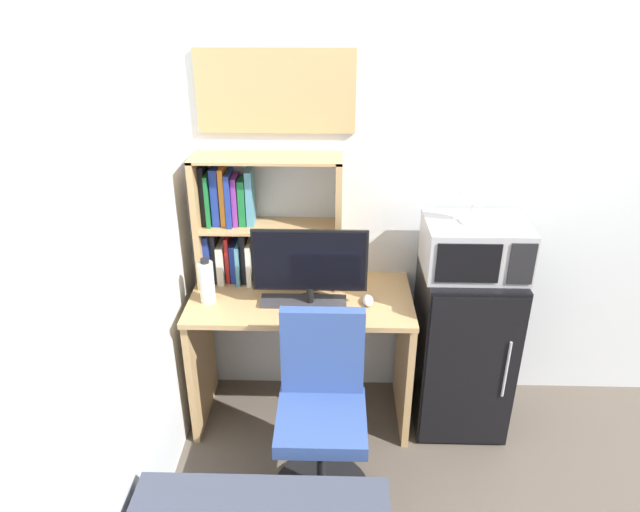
{
  "coord_description": "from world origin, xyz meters",
  "views": [
    {
      "loc": [
        -0.8,
        -2.86,
        2.27
      ],
      "look_at": [
        -0.87,
        -0.31,
        1.02
      ],
      "focal_mm": 32.11,
      "sensor_mm": 36.0,
      "label": 1
    }
  ],
  "objects_px": {
    "water_bottle": "(207,282)",
    "desk_fan": "(474,197)",
    "hutch_bookshelf": "(247,222)",
    "mini_fridge": "(462,348)",
    "computer_mouse": "(368,300)",
    "wall_corkboard": "(276,91)",
    "monitor": "(310,265)",
    "keyboard": "(303,301)",
    "microwave": "(475,247)",
    "desk_chair": "(322,420)"
  },
  "relations": [
    {
      "from": "water_bottle",
      "to": "desk_fan",
      "type": "height_order",
      "value": "desk_fan"
    },
    {
      "from": "hutch_bookshelf",
      "to": "mini_fridge",
      "type": "height_order",
      "value": "hutch_bookshelf"
    },
    {
      "from": "computer_mouse",
      "to": "mini_fridge",
      "type": "xyz_separation_m",
      "value": [
        0.52,
        0.07,
        -0.33
      ]
    },
    {
      "from": "desk_fan",
      "to": "wall_corkboard",
      "type": "bearing_deg",
      "value": 164.16
    },
    {
      "from": "monitor",
      "to": "keyboard",
      "type": "distance_m",
      "value": 0.22
    },
    {
      "from": "monitor",
      "to": "microwave",
      "type": "height_order",
      "value": "microwave"
    },
    {
      "from": "hutch_bookshelf",
      "to": "desk_chair",
      "type": "xyz_separation_m",
      "value": [
        0.41,
        -0.7,
        -0.7
      ]
    },
    {
      "from": "wall_corkboard",
      "to": "hutch_bookshelf",
      "type": "bearing_deg",
      "value": -150.68
    },
    {
      "from": "microwave",
      "to": "wall_corkboard",
      "type": "bearing_deg",
      "value": 164.99
    },
    {
      "from": "monitor",
      "to": "computer_mouse",
      "type": "bearing_deg",
      "value": 4.47
    },
    {
      "from": "desk_fan",
      "to": "microwave",
      "type": "bearing_deg",
      "value": 8.12
    },
    {
      "from": "monitor",
      "to": "desk_chair",
      "type": "xyz_separation_m",
      "value": [
        0.07,
        -0.43,
        -0.59
      ]
    },
    {
      "from": "hutch_bookshelf",
      "to": "wall_corkboard",
      "type": "relative_size",
      "value": 0.96
    },
    {
      "from": "microwave",
      "to": "wall_corkboard",
      "type": "height_order",
      "value": "wall_corkboard"
    },
    {
      "from": "computer_mouse",
      "to": "keyboard",
      "type": "bearing_deg",
      "value": -179.16
    },
    {
      "from": "desk_chair",
      "to": "keyboard",
      "type": "bearing_deg",
      "value": 103.02
    },
    {
      "from": "keyboard",
      "to": "desk_fan",
      "type": "xyz_separation_m",
      "value": [
        0.81,
        0.07,
        0.55
      ]
    },
    {
      "from": "water_bottle",
      "to": "mini_fridge",
      "type": "distance_m",
      "value": 1.4
    },
    {
      "from": "keyboard",
      "to": "desk_fan",
      "type": "bearing_deg",
      "value": 4.77
    },
    {
      "from": "water_bottle",
      "to": "microwave",
      "type": "xyz_separation_m",
      "value": [
        1.34,
        0.07,
        0.18
      ]
    },
    {
      "from": "hutch_bookshelf",
      "to": "monitor",
      "type": "distance_m",
      "value": 0.45
    },
    {
      "from": "mini_fridge",
      "to": "computer_mouse",
      "type": "bearing_deg",
      "value": -172.87
    },
    {
      "from": "hutch_bookshelf",
      "to": "desk_fan",
      "type": "xyz_separation_m",
      "value": [
        1.12,
        -0.18,
        0.22
      ]
    },
    {
      "from": "keyboard",
      "to": "mini_fridge",
      "type": "bearing_deg",
      "value": 4.71
    },
    {
      "from": "hutch_bookshelf",
      "to": "monitor",
      "type": "relative_size",
      "value": 1.33
    },
    {
      "from": "desk_chair",
      "to": "computer_mouse",
      "type": "bearing_deg",
      "value": 63.96
    },
    {
      "from": "hutch_bookshelf",
      "to": "desk_fan",
      "type": "distance_m",
      "value": 1.16
    },
    {
      "from": "monitor",
      "to": "keyboard",
      "type": "xyz_separation_m",
      "value": [
        -0.03,
        0.02,
        -0.22
      ]
    },
    {
      "from": "hutch_bookshelf",
      "to": "wall_corkboard",
      "type": "bearing_deg",
      "value": 29.32
    },
    {
      "from": "monitor",
      "to": "desk_fan",
      "type": "distance_m",
      "value": 0.85
    },
    {
      "from": "computer_mouse",
      "to": "wall_corkboard",
      "type": "relative_size",
      "value": 0.13
    },
    {
      "from": "water_bottle",
      "to": "desk_chair",
      "type": "distance_m",
      "value": 0.89
    },
    {
      "from": "hutch_bookshelf",
      "to": "keyboard",
      "type": "distance_m",
      "value": 0.51
    },
    {
      "from": "monitor",
      "to": "mini_fridge",
      "type": "distance_m",
      "value": 0.98
    },
    {
      "from": "desk_fan",
      "to": "wall_corkboard",
      "type": "relative_size",
      "value": 0.31
    },
    {
      "from": "keyboard",
      "to": "desk_fan",
      "type": "height_order",
      "value": "desk_fan"
    },
    {
      "from": "hutch_bookshelf",
      "to": "monitor",
      "type": "bearing_deg",
      "value": -37.71
    },
    {
      "from": "monitor",
      "to": "desk_fan",
      "type": "relative_size",
      "value": 2.36
    },
    {
      "from": "hutch_bookshelf",
      "to": "water_bottle",
      "type": "height_order",
      "value": "hutch_bookshelf"
    },
    {
      "from": "keyboard",
      "to": "desk_fan",
      "type": "distance_m",
      "value": 0.98
    },
    {
      "from": "computer_mouse",
      "to": "desk_fan",
      "type": "xyz_separation_m",
      "value": [
        0.49,
        0.06,
        0.54
      ]
    },
    {
      "from": "hutch_bookshelf",
      "to": "keyboard",
      "type": "bearing_deg",
      "value": -38.72
    },
    {
      "from": "computer_mouse",
      "to": "wall_corkboard",
      "type": "distance_m",
      "value": 1.13
    },
    {
      "from": "hutch_bookshelf",
      "to": "computer_mouse",
      "type": "distance_m",
      "value": 0.75
    },
    {
      "from": "mini_fridge",
      "to": "desk_chair",
      "type": "relative_size",
      "value": 1.0
    },
    {
      "from": "hutch_bookshelf",
      "to": "computer_mouse",
      "type": "xyz_separation_m",
      "value": [
        0.64,
        -0.24,
        -0.32
      ]
    },
    {
      "from": "computer_mouse",
      "to": "wall_corkboard",
      "type": "xyz_separation_m",
      "value": [
        -0.47,
        0.33,
        0.98
      ]
    },
    {
      "from": "keyboard",
      "to": "microwave",
      "type": "height_order",
      "value": "microwave"
    },
    {
      "from": "hutch_bookshelf",
      "to": "computer_mouse",
      "type": "height_order",
      "value": "hutch_bookshelf"
    },
    {
      "from": "hutch_bookshelf",
      "to": "monitor",
      "type": "height_order",
      "value": "hutch_bookshelf"
    }
  ]
}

